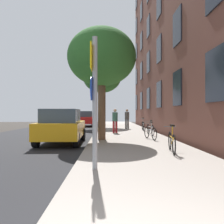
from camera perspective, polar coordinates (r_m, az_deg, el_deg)
ground_plane at (r=16.69m, az=-8.97°, el=-5.21°), size 41.80×41.80×0.00m
road_asphalt at (r=17.10m, az=-15.98°, el=-5.06°), size 7.00×38.00×0.01m
sidewalk at (r=16.58m, az=3.15°, el=-5.03°), size 4.20×38.00×0.12m
sign_post at (r=5.59m, az=-4.45°, el=4.57°), size 0.15×0.60×3.16m
traffic_light at (r=24.69m, az=-2.60°, el=2.92°), size 0.43×0.24×3.92m
tree_near at (r=12.07m, az=-2.51°, el=13.16°), size 3.45×3.45×5.63m
tree_far at (r=22.54m, az=-2.44°, el=8.61°), size 3.67×3.67×6.37m
bicycle_0 at (r=8.17m, az=14.40°, el=-7.00°), size 0.44×1.72×0.96m
bicycle_1 at (r=12.05m, az=9.37°, el=-4.91°), size 0.50×1.57×0.90m
bicycle_2 at (r=14.26m, az=9.39°, el=-4.14°), size 0.42×1.71×0.92m
bicycle_3 at (r=17.64m, az=7.59°, el=-3.29°), size 0.42×1.65×0.98m
pedestrian_0 at (r=15.46m, az=0.74°, el=-1.76°), size 0.51×0.51×1.61m
pedestrian_1 at (r=19.61m, az=3.68°, el=-1.36°), size 0.52×0.52×1.64m
car_0 at (r=11.22m, az=-12.15°, el=-3.35°), size 1.95×4.04×1.62m
car_1 at (r=25.29m, az=-6.44°, el=-1.59°), size 1.88×4.05×1.62m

